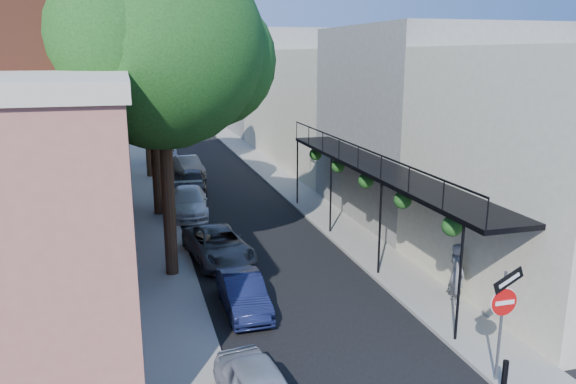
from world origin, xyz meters
TOP-DOWN VIEW (x-y plane):
  - road_surface at (0.00, 30.00)m, footprint 6.00×64.00m
  - sidewalk_left at (-4.00, 30.00)m, footprint 2.00×64.00m
  - sidewalk_right at (4.00, 30.00)m, footprint 2.00×64.00m
  - buildings_left at (-9.30, 28.76)m, footprint 10.10×59.10m
  - buildings_right at (8.99, 29.49)m, footprint 9.80×55.00m
  - sign_post at (3.16, 0.97)m, footprint 0.89×0.17m
  - bollard at (3.00, 0.50)m, footprint 0.14×0.14m
  - oak_near at (-3.37, 10.26)m, footprint 7.48×6.80m
  - oak_mid at (-3.42, 18.23)m, footprint 6.60×6.00m
  - oak_far at (-3.35, 27.27)m, footprint 7.70×7.00m
  - parked_car_b at (-1.90, 6.58)m, footprint 1.21×3.44m
  - parked_car_c at (-1.95, 11.14)m, footprint 2.56×4.61m
  - parked_car_d at (-2.36, 17.76)m, footprint 2.25×4.66m
  - parked_car_e at (-1.64, 22.24)m, footprint 1.96×3.99m
  - parked_car_f at (-1.40, 26.88)m, footprint 1.86×4.02m
  - parked_car_g at (-2.60, 31.90)m, footprint 2.10×4.27m
  - pedestrian at (4.60, 5.09)m, footprint 0.50×0.73m

SIDE VIEW (x-z plane):
  - road_surface at x=0.00m, z-range 0.00..0.01m
  - sidewalk_left at x=-4.00m, z-range 0.00..0.12m
  - sidewalk_right at x=4.00m, z-range 0.00..0.12m
  - bollard at x=3.00m, z-range 0.12..0.92m
  - parked_car_b at x=-1.90m, z-range 0.00..1.13m
  - parked_car_g at x=-2.60m, z-range 0.00..1.17m
  - parked_car_c at x=-1.95m, z-range 0.00..1.22m
  - parked_car_f at x=-1.40m, z-range 0.00..1.27m
  - parked_car_d at x=-2.36m, z-range 0.00..1.31m
  - parked_car_e at x=-1.64m, z-range 0.00..1.31m
  - pedestrian at x=4.60m, z-range 0.12..2.06m
  - sign_post at x=3.16m, z-range 0.54..3.53m
  - buildings_right at x=8.99m, z-range -0.58..9.42m
  - buildings_left at x=-9.30m, z-range -1.06..10.94m
  - oak_mid at x=-3.42m, z-range 1.96..12.16m
  - oak_near at x=-3.37m, z-range 2.17..13.59m
  - oak_far at x=-3.35m, z-range 2.31..14.21m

